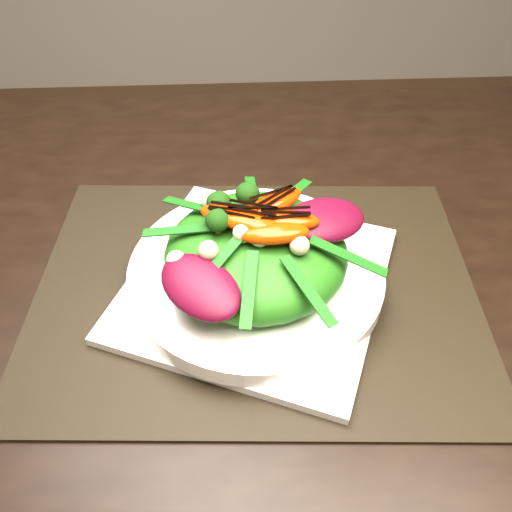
{
  "coord_description": "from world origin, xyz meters",
  "views": [
    {
      "loc": [
        -0.32,
        -0.4,
        1.19
      ],
      "look_at": [
        -0.3,
        0.0,
        0.8
      ],
      "focal_mm": 38.0,
      "sensor_mm": 36.0,
      "label": 1
    }
  ],
  "objects_px": {
    "placemat": "(256,287)",
    "lettuce_mound": "(256,252)",
    "orange_segment": "(239,211)",
    "plate_base": "(256,282)",
    "salad_bowl": "(256,273)"
  },
  "relations": [
    {
      "from": "orange_segment",
      "to": "plate_base",
      "type": "bearing_deg",
      "value": -51.17
    },
    {
      "from": "placemat",
      "to": "lettuce_mound",
      "type": "height_order",
      "value": "lettuce_mound"
    },
    {
      "from": "plate_base",
      "to": "orange_segment",
      "type": "bearing_deg",
      "value": 128.83
    },
    {
      "from": "lettuce_mound",
      "to": "orange_segment",
      "type": "bearing_deg",
      "value": 128.83
    },
    {
      "from": "placemat",
      "to": "salad_bowl",
      "type": "relative_size",
      "value": 1.76
    },
    {
      "from": "plate_base",
      "to": "lettuce_mound",
      "type": "distance_m",
      "value": 0.05
    },
    {
      "from": "placemat",
      "to": "orange_segment",
      "type": "relative_size",
      "value": 7.06
    },
    {
      "from": "salad_bowl",
      "to": "orange_segment",
      "type": "bearing_deg",
      "value": 128.83
    },
    {
      "from": "placemat",
      "to": "plate_base",
      "type": "distance_m",
      "value": 0.01
    },
    {
      "from": "placemat",
      "to": "lettuce_mound",
      "type": "xyz_separation_m",
      "value": [
        0.0,
        0.0,
        0.05
      ]
    },
    {
      "from": "plate_base",
      "to": "salad_bowl",
      "type": "bearing_deg",
      "value": 0.0
    },
    {
      "from": "salad_bowl",
      "to": "orange_segment",
      "type": "relative_size",
      "value": 4.01
    },
    {
      "from": "plate_base",
      "to": "orange_segment",
      "type": "relative_size",
      "value": 3.88
    },
    {
      "from": "orange_segment",
      "to": "placemat",
      "type": "bearing_deg",
      "value": -51.17
    },
    {
      "from": "placemat",
      "to": "salad_bowl",
      "type": "bearing_deg",
      "value": 0.0
    }
  ]
}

